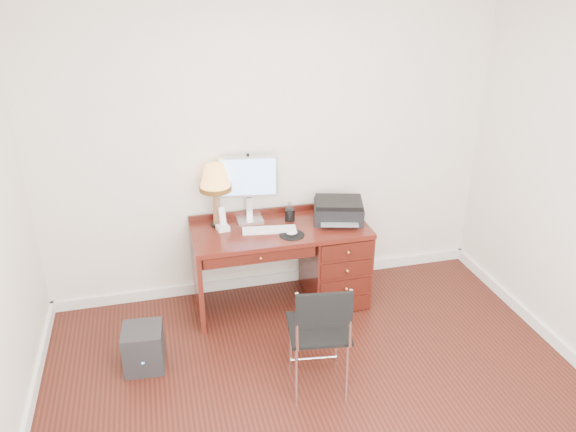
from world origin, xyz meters
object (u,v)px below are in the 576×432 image
object	(u,v)px
monitor	(248,180)
chair	(322,326)
phone	(223,224)
desk	(315,257)
printer	(338,210)
leg_lamp	(215,182)
equipment_box	(144,348)

from	to	relation	value
monitor	chair	size ratio (longest dim) A/B	0.65
monitor	phone	distance (m)	0.43
desk	phone	size ratio (longest dim) A/B	7.21
desk	printer	size ratio (longest dim) A/B	3.05
monitor	phone	bearing A→B (deg)	-139.45
chair	printer	bearing A→B (deg)	74.39
printer	chair	size ratio (longest dim) A/B	0.55
leg_lamp	equipment_box	xyz separation A→B (m)	(-0.70, -0.78, -0.98)
leg_lamp	equipment_box	distance (m)	1.43
monitor	leg_lamp	distance (m)	0.30
leg_lamp	phone	xyz separation A→B (m)	(0.03, -0.10, -0.34)
phone	equipment_box	distance (m)	1.18
leg_lamp	chair	size ratio (longest dim) A/B	0.62
monitor	printer	world-z (taller)	monitor
equipment_box	leg_lamp	bearing A→B (deg)	52.67
phone	chair	size ratio (longest dim) A/B	0.23
desk	phone	distance (m)	0.90
printer	chair	distance (m)	1.32
phone	chair	distance (m)	1.35
leg_lamp	phone	bearing A→B (deg)	-73.07
chair	desk	bearing A→B (deg)	83.06
leg_lamp	chair	distance (m)	1.55
equipment_box	chair	bearing A→B (deg)	-19.61
monitor	equipment_box	world-z (taller)	monitor
monitor	printer	size ratio (longest dim) A/B	1.18
printer	equipment_box	bearing A→B (deg)	-144.77
leg_lamp	equipment_box	bearing A→B (deg)	-131.92
monitor	equipment_box	distance (m)	1.60
desk	phone	bearing A→B (deg)	174.99
monitor	phone	world-z (taller)	monitor
chair	equipment_box	distance (m)	1.39
phone	monitor	bearing A→B (deg)	20.03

